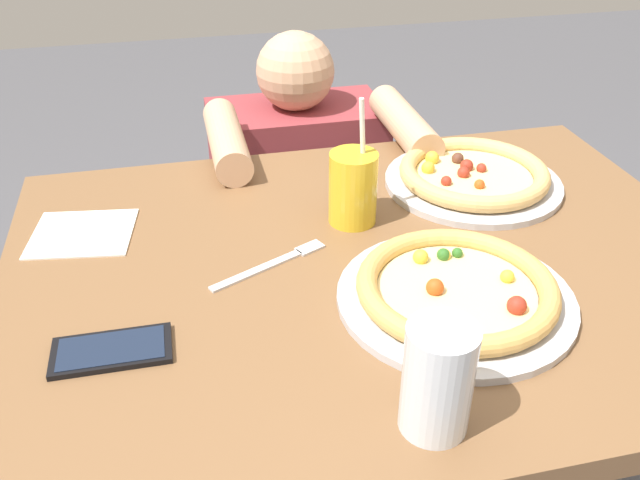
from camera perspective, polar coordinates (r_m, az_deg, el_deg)
dining_table at (r=1.12m, az=4.24°, el=-6.92°), size 1.12×0.84×0.75m
pizza_near at (r=0.96m, az=11.39°, el=-4.20°), size 0.33×0.33×0.04m
pizza_far at (r=1.28m, az=12.74°, el=5.28°), size 0.32×0.32×0.04m
drink_cup_colored at (r=1.11m, az=2.83°, el=4.41°), size 0.08×0.08×0.22m
water_cup_clear at (r=0.75m, az=9.90°, el=-11.30°), size 0.08×0.08×0.14m
paper_napkin at (r=1.17m, az=-19.33°, el=0.53°), size 0.18×0.17×0.00m
fork at (r=1.03m, az=-3.85°, el=-1.94°), size 0.19×0.10×0.00m
cell_phone at (r=0.91m, az=-17.10°, el=-8.86°), size 0.15×0.08×0.01m
diner_seated at (r=1.76m, az=-1.77°, el=0.51°), size 0.44×0.53×0.92m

